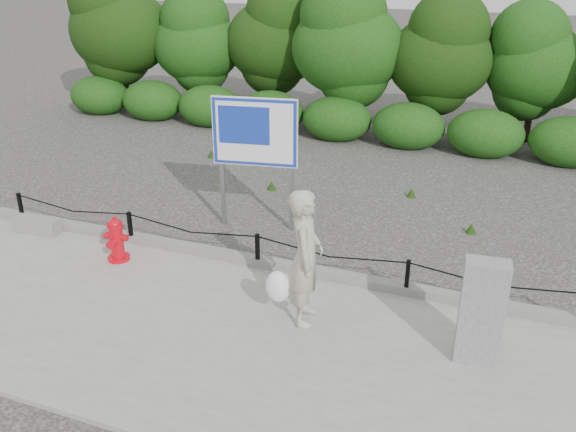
# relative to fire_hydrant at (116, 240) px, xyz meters

# --- Properties ---
(ground) EXTENTS (90.00, 90.00, 0.00)m
(ground) POSITION_rel_fire_hydrant_xyz_m (2.33, 0.64, -0.46)
(ground) COLOR #2D2B28
(ground) RESTS_ON ground
(sidewalk) EXTENTS (14.00, 4.00, 0.08)m
(sidewalk) POSITION_rel_fire_hydrant_xyz_m (2.33, -1.36, -0.42)
(sidewalk) COLOR gray
(sidewalk) RESTS_ON ground
(curb) EXTENTS (14.00, 0.22, 0.14)m
(curb) POSITION_rel_fire_hydrant_xyz_m (2.33, 0.69, -0.31)
(curb) COLOR slate
(curb) RESTS_ON sidewalk
(chain_barrier) EXTENTS (10.06, 0.06, 0.60)m
(chain_barrier) POSITION_rel_fire_hydrant_xyz_m (2.33, 0.64, -0.00)
(chain_barrier) COLOR black
(chain_barrier) RESTS_ON sidewalk
(treeline) EXTENTS (20.47, 3.59, 4.53)m
(treeline) POSITION_rel_fire_hydrant_xyz_m (2.07, 9.55, 2.01)
(treeline) COLOR black
(treeline) RESTS_ON ground
(fire_hydrant) EXTENTS (0.43, 0.44, 0.80)m
(fire_hydrant) POSITION_rel_fire_hydrant_xyz_m (0.00, 0.00, 0.00)
(fire_hydrant) COLOR red
(fire_hydrant) RESTS_ON sidewalk
(pedestrian) EXTENTS (0.85, 0.83, 2.01)m
(pedestrian) POSITION_rel_fire_hydrant_xyz_m (3.57, -0.56, 0.59)
(pedestrian) COLOR #ABA993
(pedestrian) RESTS_ON sidewalk
(concrete_block) EXTENTS (0.91, 0.41, 0.28)m
(concrete_block) POSITION_rel_fire_hydrant_xyz_m (-2.08, 0.37, -0.24)
(concrete_block) COLOR gray
(concrete_block) RESTS_ON sidewalk
(utility_cabinet) EXTENTS (0.57, 0.42, 1.59)m
(utility_cabinet) POSITION_rel_fire_hydrant_xyz_m (5.98, -0.62, 0.34)
(utility_cabinet) COLOR #9C9C9F
(utility_cabinet) RESTS_ON sidewalk
(advertising_sign) EXTENTS (1.58, 0.38, 2.55)m
(advertising_sign) POSITION_rel_fire_hydrant_xyz_m (1.61, 2.21, 1.34)
(advertising_sign) COLOR slate
(advertising_sign) RESTS_ON ground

